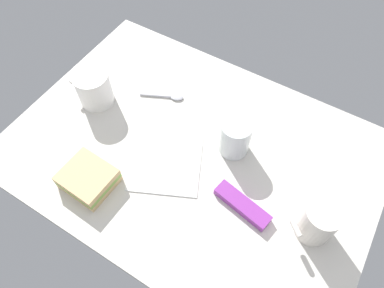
{
  "coord_description": "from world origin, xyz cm",
  "views": [
    {
      "loc": [
        23.97,
        -39.34,
        76.36
      ],
      "look_at": [
        0.0,
        0.0,
        5.0
      ],
      "focal_mm": 32.71,
      "sensor_mm": 36.0,
      "label": 1
    }
  ],
  "objects_px": {
    "spoon": "(169,97)",
    "glass_of_milk": "(235,138)",
    "sandwich_main": "(88,179)",
    "paper_napkin": "(166,163)",
    "coffee_mug_black": "(94,88)",
    "coffee_mug_milky": "(318,221)",
    "snack_bar": "(242,205)"
  },
  "relations": [
    {
      "from": "spoon",
      "to": "glass_of_milk",
      "type": "bearing_deg",
      "value": -13.26
    },
    {
      "from": "sandwich_main",
      "to": "paper_napkin",
      "type": "bearing_deg",
      "value": 48.22
    },
    {
      "from": "coffee_mug_black",
      "to": "coffee_mug_milky",
      "type": "relative_size",
      "value": 1.12
    },
    {
      "from": "coffee_mug_milky",
      "to": "snack_bar",
      "type": "height_order",
      "value": "coffee_mug_milky"
    },
    {
      "from": "coffee_mug_milky",
      "to": "paper_napkin",
      "type": "height_order",
      "value": "coffee_mug_milky"
    },
    {
      "from": "glass_of_milk",
      "to": "coffee_mug_milky",
      "type": "bearing_deg",
      "value": -22.18
    },
    {
      "from": "sandwich_main",
      "to": "glass_of_milk",
      "type": "relative_size",
      "value": 1.21
    },
    {
      "from": "glass_of_milk",
      "to": "coffee_mug_black",
      "type": "bearing_deg",
      "value": -172.01
    },
    {
      "from": "coffee_mug_milky",
      "to": "paper_napkin",
      "type": "distance_m",
      "value": 0.37
    },
    {
      "from": "snack_bar",
      "to": "paper_napkin",
      "type": "height_order",
      "value": "snack_bar"
    },
    {
      "from": "sandwich_main",
      "to": "snack_bar",
      "type": "distance_m",
      "value": 0.36
    },
    {
      "from": "glass_of_milk",
      "to": "snack_bar",
      "type": "bearing_deg",
      "value": -55.16
    },
    {
      "from": "snack_bar",
      "to": "paper_napkin",
      "type": "xyz_separation_m",
      "value": [
        -0.21,
        0.0,
        -0.01
      ]
    },
    {
      "from": "glass_of_milk",
      "to": "snack_bar",
      "type": "xyz_separation_m",
      "value": [
        0.09,
        -0.13,
        -0.04
      ]
    },
    {
      "from": "coffee_mug_milky",
      "to": "spoon",
      "type": "bearing_deg",
      "value": 162.04
    },
    {
      "from": "coffee_mug_black",
      "to": "paper_napkin",
      "type": "height_order",
      "value": "coffee_mug_black"
    },
    {
      "from": "coffee_mug_black",
      "to": "glass_of_milk",
      "type": "bearing_deg",
      "value": 7.99
    },
    {
      "from": "coffee_mug_black",
      "to": "coffee_mug_milky",
      "type": "height_order",
      "value": "coffee_mug_milky"
    },
    {
      "from": "glass_of_milk",
      "to": "paper_napkin",
      "type": "relative_size",
      "value": 0.58
    },
    {
      "from": "sandwich_main",
      "to": "glass_of_milk",
      "type": "xyz_separation_m",
      "value": [
        0.24,
        0.26,
        0.02
      ]
    },
    {
      "from": "paper_napkin",
      "to": "glass_of_milk",
      "type": "bearing_deg",
      "value": 45.99
    },
    {
      "from": "coffee_mug_milky",
      "to": "glass_of_milk",
      "type": "height_order",
      "value": "coffee_mug_milky"
    },
    {
      "from": "snack_bar",
      "to": "paper_napkin",
      "type": "relative_size",
      "value": 0.82
    },
    {
      "from": "glass_of_milk",
      "to": "snack_bar",
      "type": "relative_size",
      "value": 0.71
    },
    {
      "from": "sandwich_main",
      "to": "spoon",
      "type": "xyz_separation_m",
      "value": [
        0.01,
        0.32,
        -0.02
      ]
    },
    {
      "from": "coffee_mug_milky",
      "to": "sandwich_main",
      "type": "distance_m",
      "value": 0.51
    },
    {
      "from": "spoon",
      "to": "paper_napkin",
      "type": "distance_m",
      "value": 0.21
    },
    {
      "from": "sandwich_main",
      "to": "spoon",
      "type": "bearing_deg",
      "value": 87.58
    },
    {
      "from": "sandwich_main",
      "to": "snack_bar",
      "type": "relative_size",
      "value": 0.86
    },
    {
      "from": "coffee_mug_black",
      "to": "glass_of_milk",
      "type": "height_order",
      "value": "glass_of_milk"
    },
    {
      "from": "glass_of_milk",
      "to": "paper_napkin",
      "type": "height_order",
      "value": "glass_of_milk"
    },
    {
      "from": "coffee_mug_black",
      "to": "glass_of_milk",
      "type": "xyz_separation_m",
      "value": [
        0.39,
        0.06,
        -0.0
      ]
    }
  ]
}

